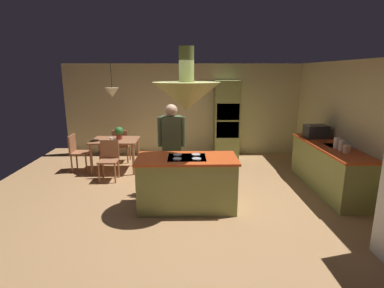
# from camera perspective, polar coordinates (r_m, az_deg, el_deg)

# --- Properties ---
(ground) EXTENTS (8.16, 8.16, 0.00)m
(ground) POSITION_cam_1_polar(r_m,az_deg,el_deg) (5.59, -0.96, -11.00)
(ground) COLOR #AD7F51
(wall_back) EXTENTS (6.80, 0.10, 2.55)m
(wall_back) POSITION_cam_1_polar(r_m,az_deg,el_deg) (8.60, -1.10, 6.54)
(wall_back) COLOR beige
(wall_back) RESTS_ON ground
(wall_right) EXTENTS (0.10, 7.20, 2.55)m
(wall_right) POSITION_cam_1_polar(r_m,az_deg,el_deg) (6.47, 29.18, 2.51)
(wall_right) COLOR beige
(wall_right) RESTS_ON ground
(kitchen_island) EXTENTS (1.70, 0.84, 0.93)m
(kitchen_island) POSITION_cam_1_polar(r_m,az_deg,el_deg) (5.22, -0.97, -7.32)
(kitchen_island) COLOR #8C934C
(kitchen_island) RESTS_ON ground
(counter_run_right) EXTENTS (0.73, 2.40, 0.91)m
(counter_run_right) POSITION_cam_1_polar(r_m,az_deg,el_deg) (6.63, 24.48, -3.98)
(counter_run_right) COLOR #8C934C
(counter_run_right) RESTS_ON ground
(oven_tower) EXTENTS (0.66, 0.62, 2.10)m
(oven_tower) POSITION_cam_1_polar(r_m,az_deg,el_deg) (8.30, 6.56, 4.64)
(oven_tower) COLOR #8C934C
(oven_tower) RESTS_ON ground
(dining_table) EXTENTS (1.08, 0.83, 0.76)m
(dining_table) POSITION_cam_1_polar(r_m,az_deg,el_deg) (7.37, -14.38, 0.04)
(dining_table) COLOR #9F6340
(dining_table) RESTS_ON ground
(person_at_island) EXTENTS (0.53, 0.23, 1.74)m
(person_at_island) POSITION_cam_1_polar(r_m,az_deg,el_deg) (5.73, -3.86, 0.22)
(person_at_island) COLOR tan
(person_at_island) RESTS_ON ground
(range_hood) EXTENTS (1.10, 1.10, 1.00)m
(range_hood) POSITION_cam_1_polar(r_m,az_deg,el_deg) (4.90, -1.04, 9.37)
(range_hood) COLOR #8C934C
(pendant_light_over_table) EXTENTS (0.32, 0.32, 0.82)m
(pendant_light_over_table) POSITION_cam_1_polar(r_m,az_deg,el_deg) (7.20, -14.94, 9.43)
(pendant_light_over_table) COLOR beige
(chair_facing_island) EXTENTS (0.40, 0.40, 0.87)m
(chair_facing_island) POSITION_cam_1_polar(r_m,az_deg,el_deg) (6.81, -15.49, -2.44)
(chair_facing_island) COLOR #9F6340
(chair_facing_island) RESTS_ON ground
(chair_by_back_wall) EXTENTS (0.40, 0.40, 0.87)m
(chair_by_back_wall) POSITION_cam_1_polar(r_m,az_deg,el_deg) (8.01, -13.31, 0.05)
(chair_by_back_wall) COLOR #9F6340
(chair_by_back_wall) RESTS_ON ground
(chair_at_corner) EXTENTS (0.40, 0.40, 0.87)m
(chair_at_corner) POSITION_cam_1_polar(r_m,az_deg,el_deg) (7.67, -21.01, -1.09)
(chair_at_corner) COLOR #9F6340
(chair_at_corner) RESTS_ON ground
(potted_plant_on_table) EXTENTS (0.20, 0.20, 0.30)m
(potted_plant_on_table) POSITION_cam_1_polar(r_m,az_deg,el_deg) (7.31, -13.69, 2.17)
(potted_plant_on_table) COLOR #99382D
(potted_plant_on_table) RESTS_ON dining_table
(cup_on_table) EXTENTS (0.07, 0.07, 0.09)m
(cup_on_table) POSITION_cam_1_polar(r_m,az_deg,el_deg) (7.15, -15.11, 0.82)
(cup_on_table) COLOR white
(cup_on_table) RESTS_ON dining_table
(canister_flour) EXTENTS (0.12, 0.12, 0.15)m
(canister_flour) POSITION_cam_1_polar(r_m,az_deg,el_deg) (5.99, 27.32, -0.86)
(canister_flour) COLOR #E0B78C
(canister_flour) RESTS_ON counter_run_right
(canister_sugar) EXTENTS (0.10, 0.10, 0.20)m
(canister_sugar) POSITION_cam_1_polar(r_m,az_deg,el_deg) (6.14, 26.56, -0.24)
(canister_sugar) COLOR silver
(canister_sugar) RESTS_ON counter_run_right
(canister_tea) EXTENTS (0.12, 0.12, 0.21)m
(canister_tea) POSITION_cam_1_polar(r_m,az_deg,el_deg) (6.29, 25.82, 0.20)
(canister_tea) COLOR silver
(canister_tea) RESTS_ON counter_run_right
(microwave_on_counter) EXTENTS (0.46, 0.36, 0.28)m
(microwave_on_counter) POSITION_cam_1_polar(r_m,az_deg,el_deg) (7.11, 22.50, 2.22)
(microwave_on_counter) COLOR #232326
(microwave_on_counter) RESTS_ON counter_run_right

